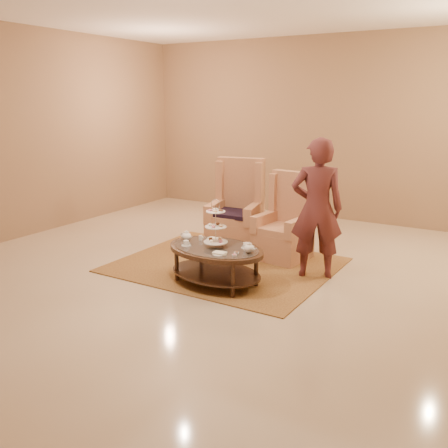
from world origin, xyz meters
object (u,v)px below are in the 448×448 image
Objects in this scene: tea_table at (216,254)px; person at (317,209)px; armchair_left at (237,218)px; armchair_right at (286,230)px.

person reaches higher than tea_table.
armchair_left is 0.92m from armchair_right.
armchair_left reaches higher than armchair_right.
armchair_right reaches higher than tea_table.
tea_table is 0.78× the size of person.
tea_table is 1.70m from armchair_left.
tea_table is 1.13× the size of armchair_right.
armchair_right is (0.91, -0.13, -0.05)m from armchair_left.
person is (0.66, -0.54, 0.50)m from armchair_right.
armchair_left is 1.77m from person.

